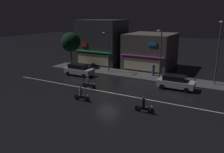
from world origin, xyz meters
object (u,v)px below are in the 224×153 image
traffic_cone (159,83)px  parked_car_trailing (176,82)px  motorcycle_following (89,84)px  streetlamp_east (219,48)px  streetlamp_west (108,48)px  streetlamp_mid (160,49)px  pedestrian_on_sidewalk (153,70)px  motorcycle_opposite_lane (82,95)px  parked_car_near_kerb (79,70)px  motorcycle_lead (144,106)px

traffic_cone → parked_car_trailing: bearing=-14.2°
motorcycle_following → traffic_cone: size_ratio=3.45×
streetlamp_east → motorcycle_following: size_ratio=4.16×
streetlamp_west → streetlamp_east: (15.17, 0.53, 0.90)m
streetlamp_mid → parked_car_trailing: (3.16, -3.52, -3.26)m
streetlamp_mid → streetlamp_east: streetlamp_east is taller
streetlamp_west → motorcycle_following: (1.92, -8.08, -3.22)m
streetlamp_east → motorcycle_following: streetlamp_east is taller
parked_car_trailing → pedestrian_on_sidewalk: bearing=134.4°
streetlamp_mid → motorcycle_following: size_ratio=3.53×
streetlamp_east → motorcycle_opposite_lane: streetlamp_east is taller
pedestrian_on_sidewalk → traffic_cone: bearing=-13.5°
streetlamp_east → streetlamp_west: bearing=-178.0°
pedestrian_on_sidewalk → motorcycle_opposite_lane: size_ratio=0.91×
streetlamp_east → motorcycle_opposite_lane: (-11.57, -12.38, -4.12)m
parked_car_near_kerb → traffic_cone: bearing=5.0°
streetlamp_west → motorcycle_opposite_lane: 12.80m
streetlamp_east → parked_car_trailing: (-4.01, -3.70, -3.88)m
streetlamp_mid → parked_car_near_kerb: 12.02m
traffic_cone → motorcycle_opposite_lane: bearing=-119.8°
streetlamp_west → motorcycle_opposite_lane: size_ratio=3.26×
streetlamp_west → streetlamp_mid: (8.00, 0.36, 0.27)m
streetlamp_east → parked_car_near_kerb: 18.91m
streetlamp_west → parked_car_near_kerb: streetlamp_west is taller
streetlamp_mid → motorcycle_following: streetlamp_mid is taller
streetlamp_mid → parked_car_near_kerb: bearing=-159.8°
pedestrian_on_sidewalk → streetlamp_east: bearing=44.2°
streetlamp_east → motorcycle_following: (-13.25, -8.62, -4.12)m
pedestrian_on_sidewalk → parked_car_trailing: pedestrian_on_sidewalk is taller
streetlamp_mid → parked_car_trailing: size_ratio=1.56×
pedestrian_on_sidewalk → motorcycle_following: size_ratio=0.91×
streetlamp_mid → pedestrian_on_sidewalk: bearing=143.3°
streetlamp_west → parked_car_trailing: (11.16, -3.17, -2.99)m
streetlamp_west → pedestrian_on_sidewalk: 7.60m
streetlamp_east → parked_car_trailing: bearing=-137.3°
streetlamp_west → streetlamp_east: size_ratio=0.78×
streetlamp_west → traffic_cone: 9.94m
streetlamp_mid → motorcycle_lead: bearing=-78.9°
streetlamp_east → parked_car_near_kerb: (-18.03, -4.16, -3.88)m
parked_car_near_kerb → motorcycle_opposite_lane: size_ratio=2.26×
parked_car_trailing → traffic_cone: 2.40m
parked_car_near_kerb → motorcycle_lead: 15.36m
parked_car_near_kerb → motorcycle_lead: (13.19, -7.87, -0.24)m
streetlamp_west → motorcycle_lead: streetlamp_west is taller
pedestrian_on_sidewalk → parked_car_trailing: (4.24, -4.33, -0.06)m
streetlamp_west → parked_car_near_kerb: (-2.86, -3.63, -2.99)m
streetlamp_east → motorcycle_lead: 13.61m
streetlamp_east → pedestrian_on_sidewalk: size_ratio=4.58×
traffic_cone → streetlamp_west: bearing=163.8°
pedestrian_on_sidewalk → parked_car_near_kerb: (-9.77, -4.80, -0.06)m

